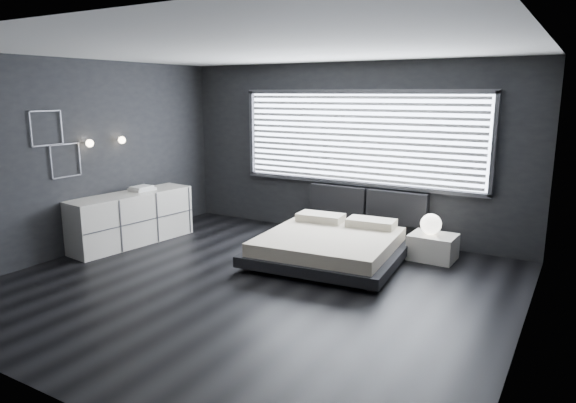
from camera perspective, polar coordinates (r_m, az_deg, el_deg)
The scene contains 12 objects.
room at distance 6.04m, azimuth -4.12°, elevation 3.19°, with size 6.04×6.00×2.80m.
window at distance 8.28m, azimuth 7.78°, elevation 6.97°, with size 4.14×0.09×1.52m.
headboard at distance 8.30m, azimuth 8.75°, elevation -0.31°, with size 1.96×0.16×0.52m.
sconce_near at distance 8.04m, azimuth -21.19°, elevation 6.05°, with size 0.18×0.11×0.11m.
sconce_far at distance 8.42m, azimuth -17.98°, elevation 6.51°, with size 0.18×0.11×0.11m.
wall_art_upper at distance 7.74m, azimuth -25.25°, elevation 7.38°, with size 0.01×0.48×0.48m.
wall_art_lower at distance 7.92m, azimuth -23.46°, elevation 4.19°, with size 0.01×0.48×0.48m.
bed at distance 7.20m, azimuth 4.63°, elevation -4.87°, with size 2.12×2.04×0.51m.
nightstand at distance 7.58m, azimuth 15.80°, elevation -4.88°, with size 0.62×0.52×0.36m, color silver.
orb_lamp at distance 7.51m, azimuth 15.60°, elevation -2.43°, with size 0.29×0.29×0.29m, color white.
dresser at distance 8.36m, azimuth -16.99°, elevation -1.82°, with size 0.80×2.05×0.80m.
book_stack at distance 8.45m, azimuth -15.92°, elevation 1.41°, with size 0.31×0.38×0.07m.
Camera 1 is at (3.41, -4.90, 2.33)m, focal length 32.00 mm.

